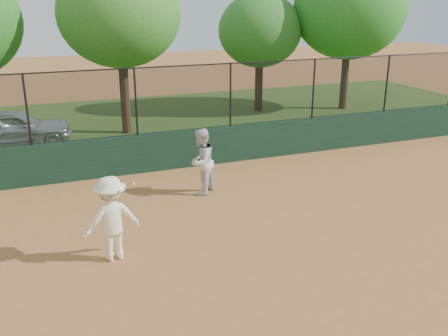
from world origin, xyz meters
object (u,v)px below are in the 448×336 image
object	(u,v)px
player_main	(112,219)
tree_2	(120,14)
tree_4	(350,9)
player_second	(201,162)
tree_3	(260,31)
parked_car	(13,128)

from	to	relation	value
player_main	tree_2	bearing A→B (deg)	77.72
tree_4	player_second	bearing A→B (deg)	-141.34
player_second	tree_4	world-z (taller)	tree_4
player_main	tree_2	size ratio (longest dim) A/B	0.28
tree_3	tree_4	world-z (taller)	tree_4
tree_2	parked_car	bearing A→B (deg)	-173.64
tree_4	player_main	bearing A→B (deg)	-140.00
player_second	tree_2	distance (m)	8.07
player_main	tree_3	xyz separation A→B (m)	(8.74, 11.72, 2.77)
player_main	tree_4	bearing A→B (deg)	40.00
parked_car	tree_2	xyz separation A→B (m)	(4.13, 0.46, 3.82)
player_main	tree_4	world-z (taller)	tree_4
tree_2	tree_4	distance (m)	10.57
parked_car	player_second	distance (m)	8.28
parked_car	player_main	bearing A→B (deg)	-166.25
player_second	tree_4	distance (m)	13.18
player_second	player_main	world-z (taller)	player_second
tree_3	tree_4	xyz separation A→B (m)	(3.98, -1.05, 0.93)
player_second	tree_4	size ratio (longest dim) A/B	0.27
player_second	tree_2	xyz separation A→B (m)	(-0.67, 7.20, 3.59)
tree_4	tree_2	bearing A→B (deg)	-176.18
tree_2	tree_3	distance (m)	6.85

